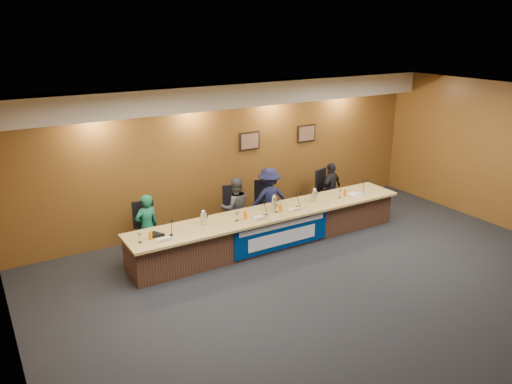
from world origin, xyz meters
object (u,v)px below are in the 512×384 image
at_px(panelist_a, 147,227).
at_px(panelist_d, 331,189).
at_px(dais_body, 271,229).
at_px(office_chair_a, 146,233).
at_px(office_chair_c, 267,207).
at_px(office_chair_b, 233,215).
at_px(office_chair_d, 328,194).
at_px(banner, 282,234).
at_px(carafe_left, 203,219).
at_px(carafe_mid, 274,204).
at_px(panelist_b, 235,208).
at_px(speakerphone, 156,235).
at_px(carafe_right, 314,196).
at_px(panelist_c, 269,199).

distance_m(panelist_a, panelist_d, 4.54).
xyz_separation_m(dais_body, panelist_d, (2.14, 0.72, 0.30)).
height_order(office_chair_a, office_chair_c, same).
distance_m(office_chair_b, office_chair_d, 2.60).
bearing_deg(office_chair_d, banner, -170.40).
relative_size(dais_body, carafe_left, 25.79).
distance_m(office_chair_d, carafe_mid, 2.26).
bearing_deg(office_chair_d, office_chair_a, 159.71).
bearing_deg(carafe_left, panelist_b, 32.71).
bearing_deg(panelist_b, panelist_d, -167.63).
bearing_deg(office_chair_b, speakerphone, -133.29).
height_order(panelist_a, carafe_right, panelist_a).
bearing_deg(banner, dais_body, 90.00).
bearing_deg(speakerphone, office_chair_b, 22.27).
xyz_separation_m(office_chair_a, office_chair_b, (1.95, 0.00, 0.00)).
bearing_deg(panelist_a, carafe_left, 133.60).
bearing_deg(panelist_a, panelist_c, 171.05).
bearing_deg(carafe_mid, panelist_a, 164.18).
relative_size(banner, speakerphone, 6.88).
distance_m(office_chair_c, carafe_right, 1.13).
height_order(panelist_b, panelist_d, panelist_b).
height_order(panelist_a, office_chair_d, panelist_a).
height_order(dais_body, panelist_c, panelist_c).
xyz_separation_m(carafe_left, carafe_mid, (1.58, -0.02, 0.01)).
bearing_deg(banner, carafe_left, 163.38).
xyz_separation_m(banner, carafe_right, (1.10, 0.43, 0.48)).
relative_size(office_chair_b, carafe_left, 2.06).
distance_m(panelist_b, speakerphone, 2.16).
height_order(dais_body, banner, banner).
xyz_separation_m(banner, office_chair_d, (2.14, 1.23, 0.10)).
distance_m(panelist_a, carafe_mid, 2.58).
bearing_deg(office_chair_b, carafe_left, -119.19).
height_order(office_chair_b, speakerphone, speakerphone).
xyz_separation_m(panelist_a, office_chair_c, (2.80, 0.10, -0.18)).
relative_size(carafe_left, speakerphone, 0.73).
distance_m(office_chair_a, office_chair_b, 1.95).
distance_m(dais_body, carafe_right, 1.22).
bearing_deg(speakerphone, panelist_d, 8.98).
distance_m(panelist_a, carafe_left, 1.14).
bearing_deg(carafe_right, carafe_left, 179.58).
relative_size(panelist_c, carafe_mid, 5.42).
bearing_deg(carafe_right, office_chair_c, 131.37).
bearing_deg(panelist_c, panelist_b, 10.09).
bearing_deg(panelist_c, banner, 80.59).
xyz_separation_m(banner, panelist_a, (-2.40, 1.13, 0.28)).
bearing_deg(banner, carafe_mid, 80.76).
xyz_separation_m(panelist_a, panelist_b, (1.95, 0.00, 0.01)).
distance_m(dais_body, banner, 0.42).
bearing_deg(carafe_mid, banner, -99.24).
relative_size(office_chair_a, carafe_right, 2.17).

